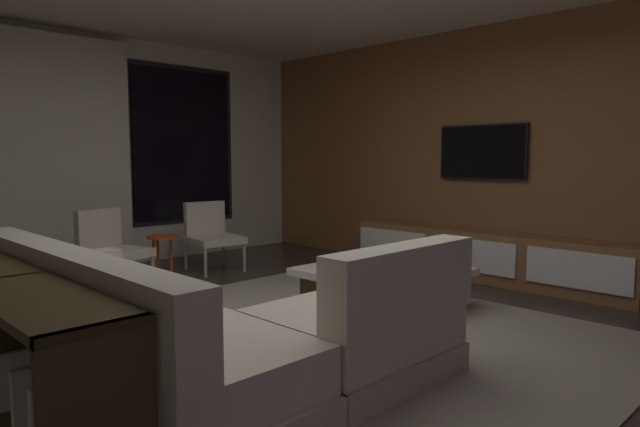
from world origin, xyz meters
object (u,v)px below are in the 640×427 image
coffee_table (383,288)px  sectional_couch (192,334)px  book_stack_on_coffee_table (354,264)px  console_table_behind_couch (6,344)px  accent_chair_by_curtain (109,245)px  side_stool (162,244)px  accent_chair_near_window (211,232)px  mounted_tv (482,152)px  media_console (488,257)px

coffee_table → sectional_couch: bearing=-173.9°
book_stack_on_coffee_table → console_table_behind_couch: console_table_behind_couch is taller
accent_chair_by_curtain → console_table_behind_couch: 2.94m
coffee_table → console_table_behind_couch: (-2.91, -0.08, 0.23)m
console_table_behind_couch → sectional_couch: bearing=-8.2°
side_stool → console_table_behind_couch: console_table_behind_couch is taller
accent_chair_near_window → side_stool: bearing=-178.9°
book_stack_on_coffee_table → accent_chair_near_window: bearing=87.8°
side_stool → console_table_behind_couch: 3.36m
book_stack_on_coffee_table → console_table_behind_couch: 2.76m
mounted_tv → accent_chair_by_curtain: bearing=144.5°
book_stack_on_coffee_table → side_stool: 2.32m
media_console → coffee_table: bearing=177.8°
side_stool → media_console: bearing=-46.6°
sectional_couch → mounted_tv: 4.01m
mounted_tv → console_table_behind_couch: (-4.76, -0.22, -0.93)m
sectional_couch → accent_chair_near_window: (1.92, 2.67, 0.14)m
media_console → mounted_tv: mounted_tv is taller
mounted_tv → console_table_behind_couch: size_ratio=0.48×
book_stack_on_coffee_table → coffee_table: bearing=-49.2°
coffee_table → book_stack_on_coffee_table: (-0.16, 0.19, 0.21)m
console_table_behind_couch → media_console: bearing=0.2°
coffee_table → accent_chair_near_window: 2.47m
sectional_couch → console_table_behind_couch: (-0.91, 0.13, 0.13)m
accent_chair_near_window → console_table_behind_couch: (-2.84, -2.54, -0.01)m
book_stack_on_coffee_table → console_table_behind_couch: bearing=-174.4°
console_table_behind_couch → mounted_tv: bearing=2.6°
accent_chair_near_window → mounted_tv: bearing=-50.4°
accent_chair_near_window → side_stool: accent_chair_near_window is taller
coffee_table → mounted_tv: mounted_tv is taller
book_stack_on_coffee_table → media_console: bearing=-7.8°
sectional_couch → book_stack_on_coffee_table: 1.88m
side_stool → accent_chair_near_window: bearing=1.1°
side_stool → accent_chair_by_curtain: bearing=-174.3°
media_console → mounted_tv: (0.18, 0.20, 1.10)m
sectional_couch → accent_chair_by_curtain: (0.69, 2.60, 0.14)m
accent_chair_near_window → side_stool: (-0.63, -0.01, -0.06)m
accent_chair_by_curtain → accent_chair_near_window: bearing=3.4°
accent_chair_near_window → console_table_behind_couch: 3.81m
sectional_couch → side_stool: (1.30, 2.66, 0.08)m
coffee_table → accent_chair_near_window: bearing=91.7°
coffee_table → media_console: (1.67, -0.06, 0.06)m
accent_chair_by_curtain → media_console: (2.97, -2.45, -0.18)m
sectional_couch → media_console: sectional_couch is taller
accent_chair_near_window → accent_chair_by_curtain: same height
side_stool → mounted_tv: size_ratio=0.45×
side_stool → sectional_couch: bearing=-116.0°
console_table_behind_couch → side_stool: bearing=48.9°
accent_chair_near_window → media_console: accent_chair_near_window is taller
coffee_table → console_table_behind_couch: size_ratio=0.55×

